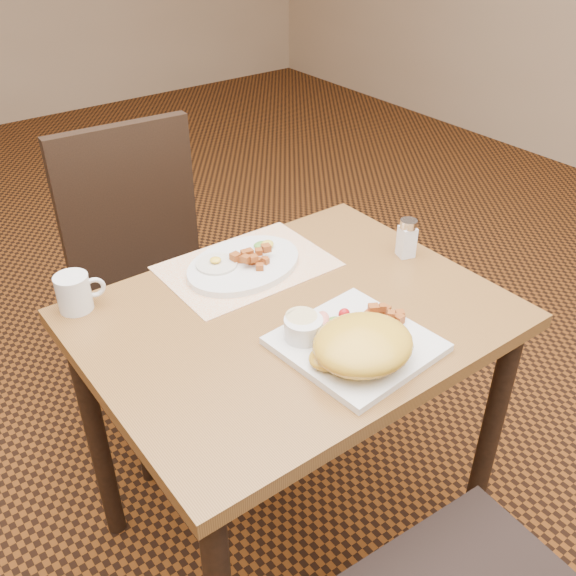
# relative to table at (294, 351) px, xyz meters

# --- Properties ---
(ground) EXTENTS (8.00, 8.00, 0.00)m
(ground) POSITION_rel_table_xyz_m (0.00, 0.00, -0.64)
(ground) COLOR black
(ground) RESTS_ON ground
(table) EXTENTS (0.90, 0.70, 0.75)m
(table) POSITION_rel_table_xyz_m (0.00, 0.00, 0.00)
(table) COLOR brown
(table) RESTS_ON ground
(chair_far) EXTENTS (0.45, 0.46, 0.97)m
(chair_far) POSITION_rel_table_xyz_m (-0.05, 0.66, -0.10)
(chair_far) COLOR black
(chair_far) RESTS_ON ground
(placemat) EXTENTS (0.40, 0.28, 0.00)m
(placemat) POSITION_rel_table_xyz_m (0.03, 0.22, 0.11)
(placemat) COLOR white
(placemat) RESTS_ON table
(plate_square) EXTENTS (0.30, 0.30, 0.02)m
(plate_square) POSITION_rel_table_xyz_m (0.03, -0.17, 0.12)
(plate_square) COLOR silver
(plate_square) RESTS_ON table
(plate_oval) EXTENTS (0.34, 0.27, 0.02)m
(plate_oval) POSITION_rel_table_xyz_m (0.01, 0.22, 0.12)
(plate_oval) COLOR silver
(plate_oval) RESTS_ON placemat
(hollandaise_mound) EXTENTS (0.20, 0.18, 0.08)m
(hollandaise_mound) POSITION_rel_table_xyz_m (-0.01, -0.22, 0.16)
(hollandaise_mound) COLOR gold
(hollandaise_mound) RESTS_ON plate_square
(ramekin) EXTENTS (0.08, 0.09, 0.04)m
(ramekin) POSITION_rel_table_xyz_m (-0.05, -0.10, 0.15)
(ramekin) COLOR silver
(ramekin) RESTS_ON plate_square
(garnish_sq) EXTENTS (0.09, 0.07, 0.03)m
(garnish_sq) POSITION_rel_table_xyz_m (0.03, -0.09, 0.14)
(garnish_sq) COLOR #387223
(garnish_sq) RESTS_ON plate_square
(fried_egg) EXTENTS (0.10, 0.10, 0.02)m
(fried_egg) POSITION_rel_table_xyz_m (-0.05, 0.25, 0.13)
(fried_egg) COLOR white
(fried_egg) RESTS_ON plate_oval
(garnish_ov) EXTENTS (0.05, 0.05, 0.02)m
(garnish_ov) POSITION_rel_table_xyz_m (0.10, 0.25, 0.14)
(garnish_ov) COLOR #387223
(garnish_ov) RESTS_ON plate_oval
(salt_shaker) EXTENTS (0.05, 0.05, 0.10)m
(salt_shaker) POSITION_rel_table_xyz_m (0.38, 0.03, 0.16)
(salt_shaker) COLOR white
(salt_shaker) RESTS_ON table
(coffee_mug) EXTENTS (0.11, 0.07, 0.08)m
(coffee_mug) POSITION_rel_table_xyz_m (-0.38, 0.30, 0.15)
(coffee_mug) COLOR silver
(coffee_mug) RESTS_ON table
(home_fries_sq) EXTENTS (0.11, 0.11, 0.03)m
(home_fries_sq) POSITION_rel_table_xyz_m (0.11, -0.16, 0.14)
(home_fries_sq) COLOR #AB531B
(home_fries_sq) RESTS_ON plate_square
(home_fries_ov) EXTENTS (0.10, 0.09, 0.03)m
(home_fries_ov) POSITION_rel_table_xyz_m (0.03, 0.21, 0.14)
(home_fries_ov) COLOR #AB531B
(home_fries_ov) RESTS_ON plate_oval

